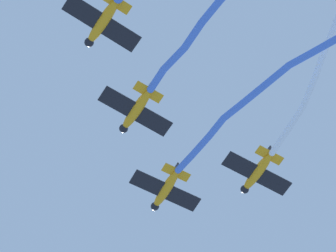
% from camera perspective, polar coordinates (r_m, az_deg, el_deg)
% --- Properties ---
extents(airplane_lead, '(6.23, 8.19, 2.02)m').
position_cam_1_polar(airplane_lead, '(80.66, -0.20, -4.96)').
color(airplane_lead, orange).
extents(smoke_trail_lead, '(24.20, 15.85, 2.63)m').
position_cam_1_polar(smoke_trail_lead, '(74.28, 8.11, 3.01)').
color(smoke_trail_lead, '#4C75DB').
extents(airplane_left_wing, '(6.25, 8.16, 2.02)m').
position_cam_1_polar(airplane_left_wing, '(75.94, -2.50, 1.21)').
color(airplane_left_wing, orange).
extents(airplane_right_wing, '(6.25, 8.18, 2.02)m').
position_cam_1_polar(airplane_right_wing, '(80.43, 6.92, -3.60)').
color(airplane_right_wing, orange).
extents(smoke_trail_right_wing, '(26.44, 2.71, 3.37)m').
position_cam_1_polar(smoke_trail_right_wing, '(76.13, 11.96, 6.31)').
color(smoke_trail_right_wing, white).
extents(airplane_slot, '(6.25, 8.13, 2.02)m').
position_cam_1_polar(airplane_slot, '(72.06, -5.11, 8.01)').
color(airplane_slot, orange).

